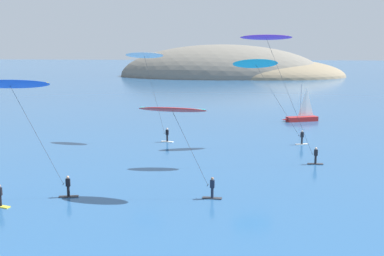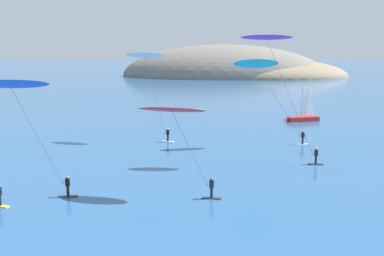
{
  "view_description": "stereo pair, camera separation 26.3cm",
  "coord_description": "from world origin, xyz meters",
  "views": [
    {
      "loc": [
        -1.57,
        -18.73,
        11.97
      ],
      "look_at": [
        -4.94,
        25.12,
        4.05
      ],
      "focal_mm": 45.0,
      "sensor_mm": 36.0,
      "label": 1
    },
    {
      "loc": [
        -1.31,
        -18.71,
        11.97
      ],
      "look_at": [
        -4.94,
        25.12,
        4.05
      ],
      "focal_mm": 45.0,
      "sensor_mm": 36.0,
      "label": 2
    }
  ],
  "objects": [
    {
      "name": "sailboat_near",
      "position": [
        9.34,
        54.6,
        0.64
      ],
      "size": [
        5.89,
        2.94,
        5.7
      ],
      "color": "#B22323",
      "rests_on": "ground"
    },
    {
      "name": "headland_island",
      "position": [
        0.75,
        150.4,
        0.0
      ],
      "size": [
        78.26,
        39.77,
        22.01
      ],
      "color": "#84755B",
      "rests_on": "ground"
    },
    {
      "name": "kitesurfer_cyan",
      "position": [
        1.77,
        36.19,
        8.91
      ],
      "size": [
        9.23,
        3.13,
        10.13
      ],
      "color": "silver",
      "rests_on": "ground"
    },
    {
      "name": "kitesurfer_blue",
      "position": [
        -17.64,
        16.05,
        8.27
      ],
      "size": [
        7.78,
        1.96,
        9.3
      ],
      "color": "#2D2D33",
      "rests_on": "ground"
    },
    {
      "name": "kitesurfer_white",
      "position": [
        -11.41,
        38.36,
        9.48
      ],
      "size": [
        6.01,
        2.27,
        10.81
      ],
      "color": "silver",
      "rests_on": "ground"
    },
    {
      "name": "kitesurfer_purple",
      "position": [
        2.37,
        28.07,
        11.33
      ],
      "size": [
        8.42,
        1.53,
        12.69
      ],
      "color": "#2D2D33",
      "rests_on": "ground"
    },
    {
      "name": "kitesurfer_red",
      "position": [
        -5.64,
        17.37,
        6.41
      ],
      "size": [
        6.67,
        2.41,
        7.19
      ],
      "color": "#2D2D33",
      "rests_on": "ground"
    }
  ]
}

